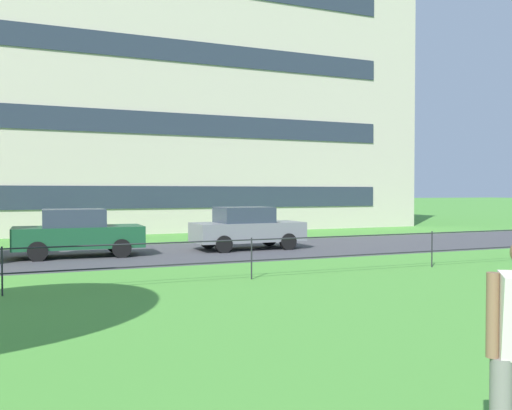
{
  "coord_description": "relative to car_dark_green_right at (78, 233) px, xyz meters",
  "views": [
    {
      "loc": [
        -2.28,
        2.74,
        2.1
      ],
      "look_at": [
        0.88,
        10.23,
        1.9
      ],
      "focal_mm": 38.54,
      "sensor_mm": 36.0,
      "label": 1
    }
  ],
  "objects": [
    {
      "name": "park_fence",
      "position": [
        0.72,
        -6.4,
        -0.1
      ],
      "size": [
        38.02,
        0.04,
        1.0
      ],
      "color": "#232328",
      "rests_on": "ground"
    },
    {
      "name": "car_grey_center",
      "position": [
        5.89,
        0.02,
        0.0
      ],
      "size": [
        4.03,
        1.87,
        1.54
      ],
      "color": "slate",
      "rests_on": "ground"
    },
    {
      "name": "apartment_building_background",
      "position": [
        1.31,
        14.48,
        6.72
      ],
      "size": [
        37.94,
        12.52,
        14.99
      ],
      "color": "beige",
      "rests_on": "ground"
    },
    {
      "name": "car_dark_green_right",
      "position": [
        0.0,
        0.0,
        0.0
      ],
      "size": [
        4.04,
        1.88,
        1.54
      ],
      "color": "#194C2D",
      "rests_on": "ground"
    },
    {
      "name": "street_strip",
      "position": [
        0.72,
        -0.16,
        -0.77
      ],
      "size": [
        80.0,
        6.67,
        0.01
      ],
      "primitive_type": "cube",
      "color": "#424247",
      "rests_on": "ground"
    }
  ]
}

